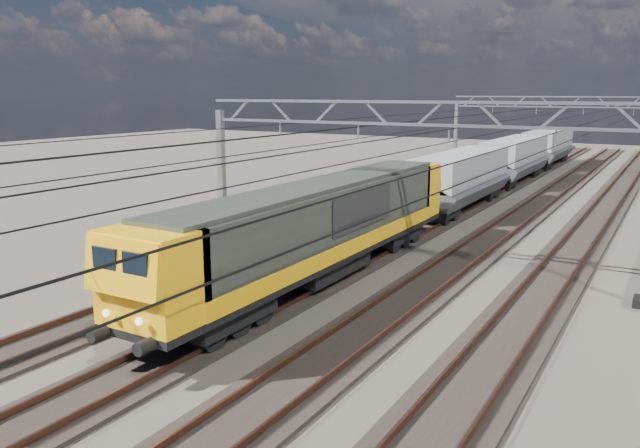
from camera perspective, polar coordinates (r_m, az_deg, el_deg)
The scene contains 12 objects.
ground at distance 23.52m, azimuth 3.29°, elevation -6.48°, with size 160.00×160.00×0.00m, color #29241F.
track_outer_west at distance 26.63m, azimuth -8.31°, elevation -4.21°, with size 2.60×140.00×0.30m.
track_loco at distance 24.42m, azimuth -0.91°, elevation -5.58°, with size 2.60×140.00×0.30m.
track_inner_east at distance 22.71m, azimuth 7.82°, elevation -7.06°, with size 2.60×140.00×0.30m.
track_outer_east at distance 21.61m, azimuth 17.76°, elevation -8.54°, with size 2.60×140.00×0.30m.
catenary_gantry_mid at distance 26.19m, azimuth 7.39°, elevation 4.12°, with size 19.90×0.90×7.11m.
catenary_gantry_far at distance 60.85m, azimuth 20.92°, elevation 7.85°, with size 19.90×0.90×7.11m.
overhead_wires at distance 29.72m, azimuth 10.54°, elevation 8.52°, with size 12.03×140.00×0.53m.
locomotive at distance 24.55m, azimuth 0.10°, elevation -0.04°, with size 2.76×21.10×3.62m.
hopper_wagon_lead at distance 40.64m, azimuth 12.79°, elevation 4.30°, with size 3.38×13.00×3.25m.
hopper_wagon_mid at distance 54.27m, azimuth 17.39°, elevation 5.91°, with size 3.38×13.00×3.25m.
hopper_wagon_third at distance 68.13m, azimuth 20.14°, elevation 6.84°, with size 3.38×13.00×3.25m.
Camera 1 is at (10.08, -19.91, 7.42)m, focal length 35.00 mm.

